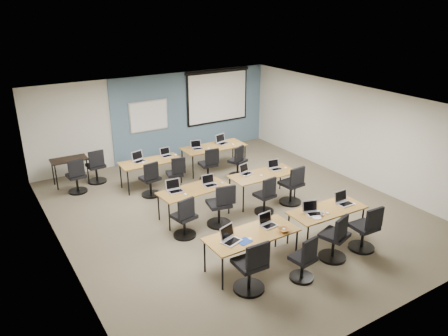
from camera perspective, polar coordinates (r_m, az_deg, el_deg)
floor at (r=10.83m, az=1.31°, el=-5.59°), size 8.00×9.00×0.02m
ceiling at (r=9.89m, az=1.44°, el=8.46°), size 8.00×9.00×0.02m
wall_back at (r=14.09m, az=-8.75°, el=6.55°), size 8.00×0.04×2.70m
wall_front at (r=7.32m, az=21.30°, el=-9.49°), size 8.00×0.04×2.70m
wall_left at (r=8.91m, az=-20.75°, el=-3.72°), size 0.04×9.00×2.70m
wall_right at (r=12.81m, az=16.57°, el=4.38°), size 0.04×9.00×2.70m
blue_accent_panel at (r=14.58m, az=-4.18°, el=7.25°), size 5.50×0.04×2.70m
whiteboard at (r=13.89m, az=-9.79°, el=6.69°), size 1.28×0.03×0.98m
projector_screen at (r=14.86m, az=-0.83°, el=9.70°), size 2.40×0.10×1.82m
training_table_front_left at (r=8.43m, az=3.65°, el=-8.83°), size 1.83×0.76×0.73m
training_table_front_right at (r=9.57m, az=13.32°, el=-5.52°), size 1.71×0.71×0.73m
training_table_mid_left at (r=10.27m, az=-3.96°, el=-3.00°), size 1.70×0.71×0.73m
training_table_mid_right at (r=11.15m, az=5.16°, el=-0.98°), size 1.76×0.73×0.73m
training_table_back_left at (r=12.13m, az=-9.57°, el=0.69°), size 1.67×0.70×0.73m
training_table_back_right at (r=13.14m, az=-1.33°, el=2.67°), size 1.93×0.80×0.73m
laptop_0 at (r=8.14m, az=0.78°, el=-9.08°), size 0.36×0.30×0.27m
mouse_0 at (r=8.22m, az=3.43°, el=-9.21°), size 0.07×0.10×0.03m
task_chair_0 at (r=7.92m, az=3.57°, el=-13.17°), size 0.58×0.58×1.05m
laptop_1 at (r=8.69m, az=5.72°, el=-7.10°), size 0.32×0.27×0.24m
mouse_1 at (r=8.62m, az=7.76°, el=-7.83°), size 0.08×0.11×0.03m
task_chair_1 at (r=8.33m, az=10.44°, el=-12.03°), size 0.46×0.46×0.95m
laptop_2 at (r=9.28m, az=11.51°, el=-5.48°), size 0.34×0.29×0.25m
mouse_2 at (r=9.36m, az=13.35°, el=-5.74°), size 0.08×0.10×0.03m
task_chair_2 at (r=9.02m, az=14.31°, el=-9.22°), size 0.57×0.56×1.03m
laptop_3 at (r=9.86m, az=15.36°, el=-4.15°), size 0.35×0.30×0.27m
mouse_3 at (r=9.90m, az=16.65°, el=-4.52°), size 0.08×0.10×0.03m
task_chair_3 at (r=9.53m, az=18.00°, el=-7.93°), size 0.54×0.54×1.02m
laptop_4 at (r=10.17m, az=-6.46°, el=-2.66°), size 0.35×0.30×0.26m
mouse_4 at (r=9.98m, az=-5.06°, el=-3.43°), size 0.07×0.10×0.03m
task_chair_4 at (r=9.56m, az=-5.13°, el=-6.85°), size 0.51×0.51×0.99m
laptop_5 at (r=10.41m, az=-1.89°, el=-1.94°), size 0.32×0.27×0.24m
mouse_5 at (r=10.53m, az=-0.25°, el=-1.94°), size 0.07×0.09×0.03m
task_chair_5 at (r=9.97m, az=-0.45°, el=-5.32°), size 0.57×0.57×1.04m
laptop_6 at (r=11.09m, az=2.86°, el=-0.45°), size 0.31×0.27×0.24m
mouse_6 at (r=11.00m, az=4.89°, el=-0.97°), size 0.06×0.10×0.04m
task_chair_6 at (r=10.59m, az=5.46°, el=-3.97°), size 0.48×0.48×0.97m
laptop_7 at (r=11.45m, az=6.70°, el=0.14°), size 0.32×0.27×0.24m
mouse_7 at (r=11.56m, az=8.04°, el=0.04°), size 0.06×0.09×0.03m
task_chair_7 at (r=11.14m, az=8.91°, el=-2.61°), size 0.56×0.56×1.04m
laptop_8 at (r=12.14m, az=-11.09°, el=1.17°), size 0.35×0.30×0.26m
mouse_8 at (r=12.04m, az=-10.56°, el=0.76°), size 0.08×0.10×0.03m
task_chair_8 at (r=11.58m, az=-9.55°, el=-1.80°), size 0.51×0.51×0.99m
laptop_9 at (r=12.42m, az=-7.56°, el=1.83°), size 0.30×0.25×0.23m
mouse_9 at (r=12.47m, az=-6.33°, el=1.75°), size 0.09×0.12×0.04m
task_chair_9 at (r=11.90m, az=-6.31°, el=-1.07°), size 0.46×0.46×0.95m
laptop_10 at (r=12.93m, az=-3.54°, el=2.79°), size 0.31×0.27×0.24m
mouse_10 at (r=12.92m, az=-2.02°, el=2.59°), size 0.07×0.10×0.03m
task_chair_10 at (r=12.40m, az=-1.96°, el=0.10°), size 0.51×0.51×0.99m
laptop_11 at (r=13.37m, az=-0.27°, el=3.51°), size 0.36×0.31×0.27m
mouse_11 at (r=13.27m, az=1.15°, el=3.12°), size 0.08×0.10×0.03m
task_chair_11 at (r=12.66m, az=1.84°, el=0.55°), size 0.53×0.50×0.98m
blue_mousepad at (r=8.15m, az=2.65°, el=-9.55°), size 0.30×0.26×0.01m
snack_bowl at (r=8.54m, az=7.83°, el=-8.03°), size 0.25×0.25×0.05m
snack_plate at (r=9.16m, az=12.01°, el=-6.30°), size 0.25×0.25×0.01m
coffee_cup at (r=9.25m, az=12.66°, el=-5.80°), size 0.07×0.07×0.06m
utility_table at (r=12.81m, az=-19.58°, el=0.75°), size 0.97×0.54×0.75m
spare_chair_a at (r=12.76m, az=-16.32°, el=-0.13°), size 0.52×0.52×1.00m
spare_chair_b at (r=12.26m, az=-18.68°, el=-1.36°), size 0.50×0.50×0.98m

